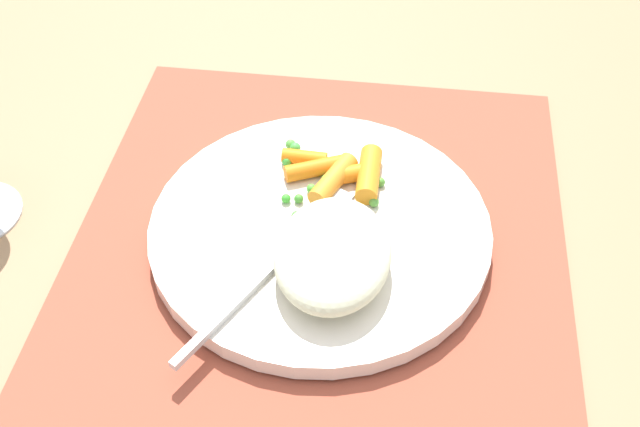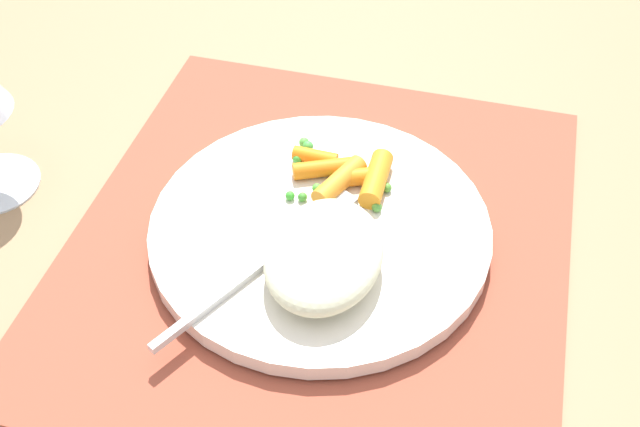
{
  "view_description": "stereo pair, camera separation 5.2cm",
  "coord_description": "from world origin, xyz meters",
  "px_view_note": "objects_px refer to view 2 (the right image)",
  "views": [
    {
      "loc": [
        -0.41,
        -0.05,
        0.45
      ],
      "look_at": [
        0.0,
        0.0,
        0.03
      ],
      "focal_mm": 43.78,
      "sensor_mm": 36.0,
      "label": 1
    },
    {
      "loc": [
        -0.4,
        -0.1,
        0.45
      ],
      "look_at": [
        0.0,
        0.0,
        0.03
      ],
      "focal_mm": 43.78,
      "sensor_mm": 36.0,
      "label": 2
    }
  ],
  "objects_px": {
    "carrot_portion": "(349,175)",
    "fork": "(280,250)",
    "rice_mound": "(324,255)",
    "plate": "(320,229)"
  },
  "relations": [
    {
      "from": "carrot_portion",
      "to": "fork",
      "type": "xyz_separation_m",
      "value": [
        -0.09,
        0.03,
        -0.0
      ]
    },
    {
      "from": "rice_mound",
      "to": "carrot_portion",
      "type": "bearing_deg",
      "value": 2.67
    },
    {
      "from": "rice_mound",
      "to": "carrot_portion",
      "type": "relative_size",
      "value": 1.33
    },
    {
      "from": "plate",
      "to": "carrot_portion",
      "type": "relative_size",
      "value": 3.2
    },
    {
      "from": "rice_mound",
      "to": "fork",
      "type": "bearing_deg",
      "value": 75.79
    },
    {
      "from": "rice_mound",
      "to": "fork",
      "type": "relative_size",
      "value": 0.61
    },
    {
      "from": "fork",
      "to": "rice_mound",
      "type": "bearing_deg",
      "value": -104.21
    },
    {
      "from": "carrot_portion",
      "to": "plate",
      "type": "bearing_deg",
      "value": 167.99
    },
    {
      "from": "plate",
      "to": "fork",
      "type": "distance_m",
      "value": 0.04
    },
    {
      "from": "plate",
      "to": "fork",
      "type": "xyz_separation_m",
      "value": [
        -0.04,
        0.02,
        0.01
      ]
    }
  ]
}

